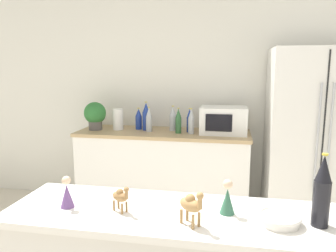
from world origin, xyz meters
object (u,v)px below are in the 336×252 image
object	(u,v)px
back_bottle_2	(173,119)
back_bottle_6	(191,122)
paper_towel_roll	(118,119)
wise_man_figurine_purple	(227,199)
back_bottle_3	(146,117)
microwave	(223,120)
back_bottle_0	(139,119)
refrigerator	(313,140)
wine_bottle	(322,192)
fruit_bowl	(279,219)
potted_plant	(95,115)
back_bottle_1	(149,120)
back_bottle_4	(190,121)
camel_figurine_second	(121,196)
camel_figurine	(191,204)
wise_man_figurine_crimson	(67,194)
back_bottle_5	(178,121)

from	to	relation	value
back_bottle_2	back_bottle_6	world-z (taller)	back_bottle_2
paper_towel_roll	wise_man_figurine_purple	world-z (taller)	paper_towel_roll
paper_towel_roll	back_bottle_3	world-z (taller)	back_bottle_3
microwave	back_bottle_6	bearing A→B (deg)	-165.28
back_bottle_0	microwave	bearing A→B (deg)	-3.77
refrigerator	wine_bottle	xyz separation A→B (m)	(-0.42, -1.94, 0.18)
back_bottle_3	fruit_bowl	xyz separation A→B (m)	(1.13, -2.05, -0.13)
potted_plant	back_bottle_1	distance (m)	0.61
back_bottle_3	back_bottle_4	distance (m)	0.49
camel_figurine_second	wise_man_figurine_purple	world-z (taller)	wise_man_figurine_purple
refrigerator	wine_bottle	world-z (taller)	refrigerator
wine_bottle	camel_figurine_second	xyz separation A→B (m)	(-0.90, -0.02, -0.08)
back_bottle_3	back_bottle_6	world-z (taller)	back_bottle_3
refrigerator	back_bottle_6	size ratio (longest dim) A/B	6.70
back_bottle_6	back_bottle_4	bearing A→B (deg)	107.60
potted_plant	camel_figurine_second	world-z (taller)	potted_plant
camel_figurine_second	wise_man_figurine_purple	size ratio (longest dim) A/B	0.80
back_bottle_4	camel_figurine	size ratio (longest dim) A/B	1.55
camel_figurine	wise_man_figurine_crimson	world-z (taller)	camel_figurine
potted_plant	fruit_bowl	xyz separation A→B (m)	(1.69, -1.97, -0.15)
wine_bottle	camel_figurine_second	distance (m)	0.90
back_bottle_3	back_bottle_6	distance (m)	0.53
back_bottle_1	refrigerator	bearing A→B (deg)	-0.72
paper_towel_roll	back_bottle_5	distance (m)	0.70
paper_towel_roll	back_bottle_2	distance (m)	0.61
fruit_bowl	camel_figurine	xyz separation A→B (m)	(-0.38, -0.09, 0.07)
refrigerator	camel_figurine	bearing A→B (deg)	-115.44
refrigerator	paper_towel_roll	size ratio (longest dim) A/B	7.69
back_bottle_3	wise_man_figurine_crimson	xyz separation A→B (m)	(0.13, -2.06, -0.08)
wise_man_figurine_crimson	back_bottle_6	bearing A→B (deg)	78.94
microwave	back_bottle_6	xyz separation A→B (m)	(-0.33, -0.09, -0.01)
camel_figurine	wise_man_figurine_crimson	bearing A→B (deg)	173.06
potted_plant	paper_towel_roll	world-z (taller)	potted_plant
potted_plant	fruit_bowl	world-z (taller)	potted_plant
paper_towel_roll	back_bottle_2	world-z (taller)	back_bottle_2
microwave	back_bottle_2	world-z (taller)	microwave
back_bottle_3	wise_man_figurine_purple	bearing A→B (deg)	-65.51
refrigerator	back_bottle_4	xyz separation A→B (m)	(-1.24, 0.07, 0.15)
microwave	back_bottle_4	xyz separation A→B (m)	(-0.36, -0.00, -0.02)
refrigerator	microwave	world-z (taller)	refrigerator
refrigerator	fruit_bowl	xyz separation A→B (m)	(-0.59, -1.96, 0.05)
paper_towel_roll	camel_figurine_second	bearing A→B (deg)	-70.42
back_bottle_2	back_bottle_5	world-z (taller)	back_bottle_2
back_bottle_1	back_bottle_0	bearing A→B (deg)	142.89
back_bottle_1	wise_man_figurine_crimson	xyz separation A→B (m)	(0.08, -1.99, -0.06)
back_bottle_5	fruit_bowl	size ratio (longest dim) A/B	1.44
back_bottle_2	wine_bottle	size ratio (longest dim) A/B	0.85
back_bottle_6	wise_man_figurine_crimson	bearing A→B (deg)	-101.06
back_bottle_6	back_bottle_0	bearing A→B (deg)	166.27
refrigerator	camel_figurine_second	xyz separation A→B (m)	(-1.32, -1.96, 0.10)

